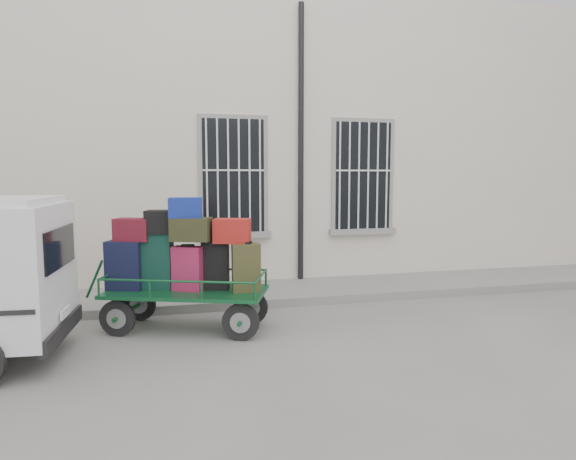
% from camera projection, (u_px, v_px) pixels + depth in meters
% --- Properties ---
extents(ground, '(80.00, 80.00, 0.00)m').
position_uv_depth(ground, '(291.00, 332.00, 7.48)').
color(ground, slate).
rests_on(ground, ground).
extents(building, '(24.00, 5.15, 6.00)m').
position_uv_depth(building, '(235.00, 145.00, 12.45)').
color(building, beige).
rests_on(building, ground).
extents(sidewalk, '(24.00, 1.70, 0.15)m').
position_uv_depth(sidewalk, '(262.00, 293.00, 9.59)').
color(sidewalk, slate).
rests_on(sidewalk, ground).
extents(luggage_cart, '(2.73, 1.77, 1.95)m').
position_uv_depth(luggage_cart, '(183.00, 263.00, 7.48)').
color(luggage_cart, black).
rests_on(luggage_cart, ground).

